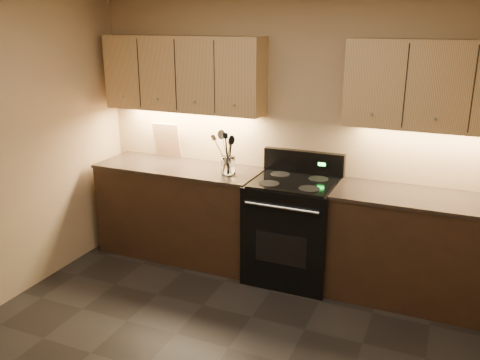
% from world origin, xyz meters
% --- Properties ---
extents(wall_back, '(4.00, 0.04, 2.60)m').
position_xyz_m(wall_back, '(0.00, 2.00, 1.30)').
color(wall_back, tan).
rests_on(wall_back, ground).
extents(counter_left, '(1.62, 0.62, 0.93)m').
position_xyz_m(counter_left, '(-1.10, 1.70, 0.47)').
color(counter_left, black).
rests_on(counter_left, ground).
extents(counter_right, '(1.46, 0.62, 0.93)m').
position_xyz_m(counter_right, '(1.18, 1.70, 0.47)').
color(counter_right, black).
rests_on(counter_right, ground).
extents(stove, '(0.76, 0.68, 1.14)m').
position_xyz_m(stove, '(0.08, 1.68, 0.48)').
color(stove, black).
rests_on(stove, ground).
extents(upper_cab_left, '(1.60, 0.30, 0.70)m').
position_xyz_m(upper_cab_left, '(-1.10, 1.85, 1.80)').
color(upper_cab_left, tan).
rests_on(upper_cab_left, wall_back).
extents(upper_cab_right, '(1.44, 0.30, 0.70)m').
position_xyz_m(upper_cab_right, '(1.18, 1.85, 1.80)').
color(upper_cab_right, tan).
rests_on(upper_cab_right, wall_back).
extents(outlet_plate, '(0.08, 0.01, 0.12)m').
position_xyz_m(outlet_plate, '(-1.30, 1.99, 1.12)').
color(outlet_plate, '#B2B5BA').
rests_on(outlet_plate, wall_back).
extents(utensil_crock, '(0.16, 0.16, 0.16)m').
position_xyz_m(utensil_crock, '(-0.55, 1.65, 1.01)').
color(utensil_crock, white).
rests_on(utensil_crock, counter_left).
extents(cutting_board, '(0.29, 0.10, 0.36)m').
position_xyz_m(cutting_board, '(-1.38, 1.95, 1.11)').
color(cutting_board, tan).
rests_on(cutting_board, counter_left).
extents(wooden_spoon, '(0.12, 0.13, 0.34)m').
position_xyz_m(wooden_spoon, '(-0.58, 1.63, 1.11)').
color(wooden_spoon, tan).
rests_on(wooden_spoon, utensil_crock).
extents(black_spoon, '(0.11, 0.09, 0.36)m').
position_xyz_m(black_spoon, '(-0.56, 1.67, 1.12)').
color(black_spoon, black).
rests_on(black_spoon, utensil_crock).
extents(black_turner, '(0.15, 0.15, 0.39)m').
position_xyz_m(black_turner, '(-0.53, 1.63, 1.14)').
color(black_turner, black).
rests_on(black_turner, utensil_crock).
extents(steel_spatula, '(0.25, 0.15, 0.41)m').
position_xyz_m(steel_spatula, '(-0.52, 1.66, 1.14)').
color(steel_spatula, silver).
rests_on(steel_spatula, utensil_crock).
extents(steel_skimmer, '(0.24, 0.18, 0.40)m').
position_xyz_m(steel_skimmer, '(-0.51, 1.64, 1.14)').
color(steel_skimmer, silver).
rests_on(steel_skimmer, utensil_crock).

